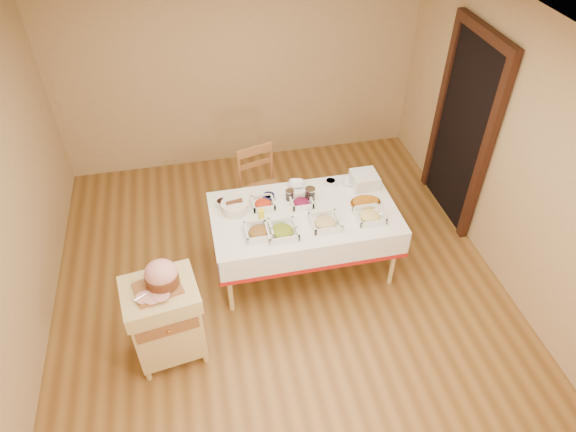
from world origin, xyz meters
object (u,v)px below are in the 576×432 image
object	(u,v)px
dining_table	(304,224)
plate_stack	(364,180)
preserve_jar_right	(310,195)
bread_basket	(235,207)
preserve_jar_left	(290,195)
butcher_cart	(165,318)
ham_on_board	(161,276)
brass_platter	(365,202)
dining_chair	(262,191)
mustard_bottle	(261,215)

from	to	relation	value
dining_table	plate_stack	bearing A→B (deg)	22.28
preserve_jar_right	bread_basket	xyz separation A→B (m)	(-0.76, -0.01, -0.01)
preserve_jar_left	plate_stack	world-z (taller)	plate_stack
butcher_cart	bread_basket	bearing A→B (deg)	51.98
butcher_cart	bread_basket	distance (m)	1.26
butcher_cart	preserve_jar_right	distance (m)	1.83
dining_table	plate_stack	world-z (taller)	plate_stack
ham_on_board	preserve_jar_right	size ratio (longest dim) A/B	2.84
dining_table	preserve_jar_left	distance (m)	0.32
dining_table	brass_platter	world-z (taller)	brass_platter
dining_chair	plate_stack	world-z (taller)	dining_chair
preserve_jar_right	bread_basket	size ratio (longest dim) A/B	0.50
dining_chair	plate_stack	bearing A→B (deg)	-23.83
dining_table	preserve_jar_right	xyz separation A→B (m)	(0.10, 0.18, 0.22)
butcher_cart	preserve_jar_right	bearing A→B (deg)	32.82
ham_on_board	bread_basket	size ratio (longest dim) A/B	1.42
dining_table	dining_chair	bearing A→B (deg)	112.19
butcher_cart	ham_on_board	world-z (taller)	ham_on_board
plate_stack	butcher_cart	bearing A→B (deg)	-152.93
dining_chair	brass_platter	xyz separation A→B (m)	(0.92, -0.74, 0.26)
plate_stack	bread_basket	bearing A→B (deg)	-174.91
dining_chair	preserve_jar_left	xyz separation A→B (m)	(0.20, -0.51, 0.29)
bread_basket	butcher_cart	bearing A→B (deg)	-128.02
dining_table	butcher_cart	size ratio (longest dim) A/B	2.12
brass_platter	plate_stack	bearing A→B (deg)	74.46
ham_on_board	preserve_jar_right	distance (m)	1.75
ham_on_board	plate_stack	size ratio (longest dim) A/B	1.47
preserve_jar_left	brass_platter	world-z (taller)	preserve_jar_left
preserve_jar_right	dining_table	bearing A→B (deg)	-118.82
preserve_jar_right	mustard_bottle	distance (m)	0.58
preserve_jar_right	mustard_bottle	xyz separation A→B (m)	(-0.53, -0.24, 0.02)
ham_on_board	preserve_jar_left	size ratio (longest dim) A/B	3.48
preserve_jar_left	brass_platter	size ratio (longest dim) A/B	0.36
dining_table	brass_platter	bearing A→B (deg)	-0.68
mustard_bottle	dining_table	bearing A→B (deg)	7.18
bread_basket	ham_on_board	bearing A→B (deg)	-127.45
bread_basket	preserve_jar_right	bearing A→B (deg)	1.12
dining_table	brass_platter	distance (m)	0.65
dining_chair	plate_stack	xyz separation A→B (m)	(1.00, -0.44, 0.32)
ham_on_board	preserve_jar_left	distance (m)	1.62
bread_basket	dining_table	bearing A→B (deg)	-14.23
dining_chair	preserve_jar_right	size ratio (longest dim) A/B	7.47
preserve_jar_right	plate_stack	size ratio (longest dim) A/B	0.52
preserve_jar_right	mustard_bottle	size ratio (longest dim) A/B	0.73
preserve_jar_left	preserve_jar_right	bearing A→B (deg)	-12.10
butcher_cart	plate_stack	size ratio (longest dim) A/B	3.32
dining_table	preserve_jar_right	bearing A→B (deg)	61.18
dining_chair	mustard_bottle	xyz separation A→B (m)	(-0.14, -0.79, 0.33)
ham_on_board	preserve_jar_left	bearing A→B (deg)	37.76
dining_table	mustard_bottle	bearing A→B (deg)	-172.82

